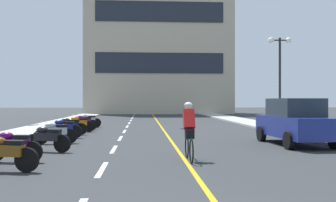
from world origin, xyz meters
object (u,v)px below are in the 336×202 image
at_px(motorcycle_2, 13,146).
at_px(motorcycle_4, 55,132).
at_px(street_lamp_mid, 280,62).
at_px(parked_car_near, 295,121).
at_px(motorcycle_5, 63,128).
at_px(motorcycle_8, 83,122).
at_px(motorcycle_1, 5,152).
at_px(motorcycle_9, 88,120).
at_px(motorcycle_7, 79,124).
at_px(motorcycle_6, 70,126).
at_px(motorcycle_3, 47,138).
at_px(cyclist_rider, 189,130).

xyz_separation_m(motorcycle_2, motorcycle_4, (0.16, 4.59, 0.00)).
height_order(street_lamp_mid, parked_car_near, street_lamp_mid).
xyz_separation_m(motorcycle_2, motorcycle_5, (0.01, 6.89, 0.00)).
xyz_separation_m(parked_car_near, motorcycle_8, (-9.48, 8.17, -0.44)).
bearing_deg(motorcycle_5, motorcycle_1, -88.03).
height_order(motorcycle_4, motorcycle_9, same).
xyz_separation_m(motorcycle_7, motorcycle_8, (-0.00, 1.49, 0.00)).
xyz_separation_m(street_lamp_mid, motorcycle_9, (-11.83, 1.96, -3.61)).
relative_size(motorcycle_1, motorcycle_9, 1.02).
height_order(motorcycle_8, motorcycle_9, same).
bearing_deg(motorcycle_6, motorcycle_1, -88.17).
bearing_deg(street_lamp_mid, motorcycle_7, -173.01).
height_order(parked_car_near, motorcycle_7, parked_car_near).
height_order(motorcycle_2, motorcycle_3, same).
distance_m(motorcycle_1, motorcycle_5, 8.36).
bearing_deg(parked_car_near, cyclist_rider, -141.62).
height_order(motorcycle_4, motorcycle_8, same).
bearing_deg(motorcycle_8, motorcycle_6, -92.60).
distance_m(motorcycle_1, motorcycle_2, 1.50).
bearing_deg(motorcycle_1, motorcycle_4, 91.36).
bearing_deg(motorcycle_8, parked_car_near, -40.73).
relative_size(motorcycle_5, motorcycle_8, 1.04).
xyz_separation_m(street_lamp_mid, motorcycle_3, (-11.54, -9.65, -3.61)).
distance_m(motorcycle_3, motorcycle_9, 11.61).
distance_m(motorcycle_2, motorcycle_9, 13.76).
height_order(motorcycle_1, cyclist_rider, cyclist_rider).
height_order(street_lamp_mid, motorcycle_8, street_lamp_mid).
xyz_separation_m(motorcycle_5, motorcycle_8, (0.12, 4.95, 0.00)).
distance_m(motorcycle_4, motorcycle_7, 5.76).
bearing_deg(parked_car_near, motorcycle_4, 174.45).
relative_size(motorcycle_3, motorcycle_8, 1.00).
xyz_separation_m(motorcycle_1, motorcycle_3, (0.13, 3.62, 0.00)).
height_order(motorcycle_4, motorcycle_6, same).
xyz_separation_m(street_lamp_mid, motorcycle_1, (-11.67, -13.27, -3.61)).
bearing_deg(street_lamp_mid, motorcycle_3, -140.08).
height_order(motorcycle_3, motorcycle_7, same).
bearing_deg(motorcycle_9, motorcycle_2, -90.60).
bearing_deg(motorcycle_3, motorcycle_8, 91.82).
height_order(motorcycle_5, motorcycle_9, same).
bearing_deg(motorcycle_6, motorcycle_4, -87.46).
xyz_separation_m(motorcycle_9, cyclist_rider, (4.85, -13.75, 0.41)).
distance_m(street_lamp_mid, motorcycle_7, 12.46).
distance_m(parked_car_near, motorcycle_2, 10.30).
height_order(street_lamp_mid, motorcycle_7, street_lamp_mid).
distance_m(parked_car_near, motorcycle_7, 11.60).
relative_size(motorcycle_4, motorcycle_6, 0.99).
relative_size(motorcycle_1, motorcycle_6, 0.99).
bearing_deg(motorcycle_1, motorcycle_2, 101.57).
height_order(motorcycle_3, cyclist_rider, cyclist_rider).
relative_size(motorcycle_5, motorcycle_7, 1.00).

